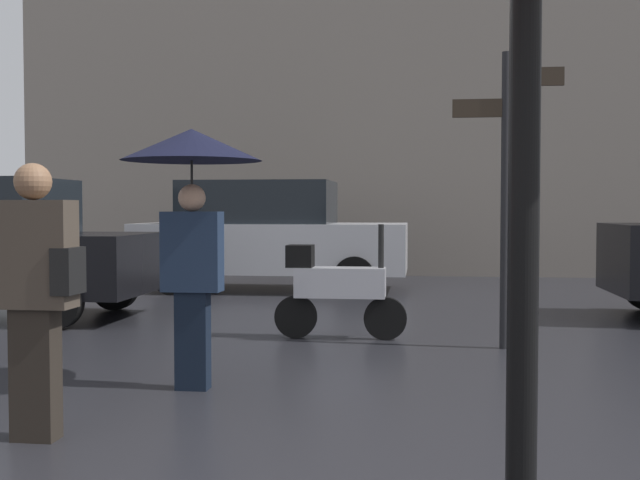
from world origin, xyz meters
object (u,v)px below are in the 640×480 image
pedestrian_with_bag (37,284)px  parked_scooter (336,287)px  street_signpost (506,170)px  parked_car_distant (269,235)px  pedestrian_with_umbrella (192,178)px

pedestrian_with_bag → parked_scooter: size_ratio=1.17×
pedestrian_with_bag → street_signpost: size_ratio=0.57×
pedestrian_with_bag → parked_scooter: 4.16m
parked_car_distant → parked_scooter: bearing=-76.5°
parked_car_distant → street_signpost: bearing=-62.4°
parked_scooter → street_signpost: (1.73, -0.37, 1.23)m
pedestrian_with_umbrella → parked_scooter: size_ratio=1.41×
parked_scooter → parked_car_distant: bearing=104.4°
pedestrian_with_umbrella → parked_scooter: 2.84m
pedestrian_with_umbrella → parked_car_distant: pedestrian_with_umbrella is taller
pedestrian_with_bag → parked_scooter: pedestrian_with_bag is taller
pedestrian_with_umbrella → street_signpost: size_ratio=0.68×
pedestrian_with_bag → pedestrian_with_umbrella: bearing=-56.3°
pedestrian_with_umbrella → parked_car_distant: bearing=18.3°
pedestrian_with_umbrella → street_signpost: (2.58, 2.12, 0.15)m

